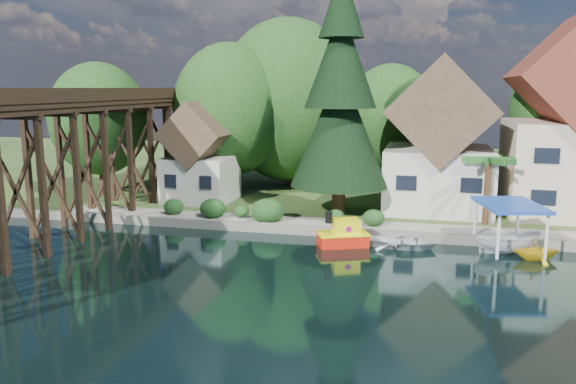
# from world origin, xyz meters

# --- Properties ---
(ground) EXTENTS (140.00, 140.00, 0.00)m
(ground) POSITION_xyz_m (0.00, 0.00, 0.00)
(ground) COLOR black
(ground) RESTS_ON ground
(bank) EXTENTS (140.00, 52.00, 0.50)m
(bank) POSITION_xyz_m (0.00, 34.00, 0.25)
(bank) COLOR #2B461C
(bank) RESTS_ON ground
(seawall) EXTENTS (60.00, 0.40, 0.62)m
(seawall) POSITION_xyz_m (4.00, 8.00, 0.31)
(seawall) COLOR slate
(seawall) RESTS_ON ground
(promenade) EXTENTS (50.00, 2.60, 0.06)m
(promenade) POSITION_xyz_m (6.00, 9.30, 0.53)
(promenade) COLOR gray
(promenade) RESTS_ON bank
(trestle_bridge) EXTENTS (4.12, 44.18, 9.30)m
(trestle_bridge) POSITION_xyz_m (-16.00, 5.17, 5.35)
(trestle_bridge) COLOR black
(trestle_bridge) RESTS_ON ground
(house_left) EXTENTS (7.64, 8.64, 11.02)m
(house_left) POSITION_xyz_m (7.00, 16.00, 5.14)
(house_left) COLOR beige
(house_left) RESTS_ON bank
(house_center) EXTENTS (8.65, 9.18, 13.89)m
(house_center) POSITION_xyz_m (16.00, 16.50, 6.42)
(house_center) COLOR beige
(house_center) RESTS_ON bank
(shed) EXTENTS (5.09, 5.40, 7.85)m
(shed) POSITION_xyz_m (-11.00, 14.50, 3.83)
(shed) COLOR beige
(shed) RESTS_ON bank
(bg_trees) EXTENTS (49.90, 13.30, 10.57)m
(bg_trees) POSITION_xyz_m (1.00, 21.25, 7.29)
(bg_trees) COLOR #382314
(bg_trees) RESTS_ON bank
(shrubs) EXTENTS (15.76, 2.47, 1.70)m
(shrubs) POSITION_xyz_m (-4.60, 9.26, 1.23)
(shrubs) COLOR #193F16
(shrubs) RESTS_ON bank
(conifer) EXTENTS (6.79, 6.79, 16.72)m
(conifer) POSITION_xyz_m (0.27, 12.25, 8.55)
(conifer) COLOR #382314
(conifer) RESTS_ON bank
(palm_tree) EXTENTS (4.15, 4.15, 4.71)m
(palm_tree) POSITION_xyz_m (10.06, 11.55, 4.61)
(palm_tree) COLOR #382314
(palm_tree) RESTS_ON bank
(tugboat) EXTENTS (3.38, 2.66, 2.16)m
(tugboat) POSITION_xyz_m (1.50, 6.06, 0.65)
(tugboat) COLOR red
(tugboat) RESTS_ON ground
(boat_white_a) EXTENTS (4.23, 3.18, 0.83)m
(boat_white_a) POSITION_xyz_m (4.96, 6.57, 0.41)
(boat_white_a) COLOR silver
(boat_white_a) RESTS_ON ground
(boat_canopy) EXTENTS (4.03, 5.10, 2.92)m
(boat_canopy) POSITION_xyz_m (10.82, 6.66, 1.25)
(boat_canopy) COLOR white
(boat_canopy) RESTS_ON ground
(boat_yellow) EXTENTS (2.87, 2.61, 1.30)m
(boat_yellow) POSITION_xyz_m (12.20, 5.78, 0.65)
(boat_yellow) COLOR yellow
(boat_yellow) RESTS_ON ground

